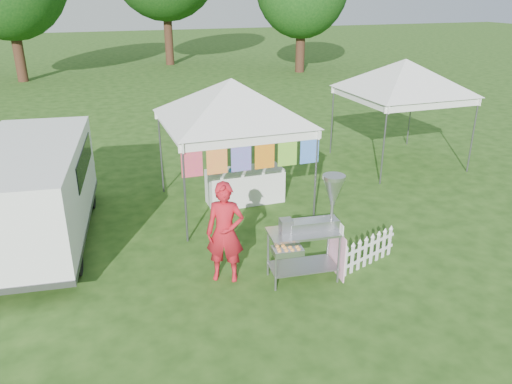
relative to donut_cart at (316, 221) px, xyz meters
name	(u,v)px	position (x,y,z in m)	size (l,w,h in m)	color
ground	(292,280)	(-0.40, 0.03, -1.11)	(120.00, 120.00, 0.00)	#204212
canopy_main	(231,79)	(-0.40, 3.53, 1.87)	(4.24, 4.24, 3.45)	#59595E
canopy_right	(406,59)	(5.10, 5.03, 1.88)	(4.24, 4.24, 3.45)	#59595E
donut_cart	(316,221)	(0.00, 0.00, 0.00)	(1.44, 0.89, 1.89)	gray
vendor	(225,233)	(-1.47, 0.49, -0.21)	(0.66, 0.43, 1.81)	red
cargo_van	(35,190)	(-4.61, 3.24, -0.04)	(2.49, 4.99, 1.99)	white
picket_fence	(368,251)	(1.14, 0.05, -0.83)	(1.37, 0.50, 0.56)	white
display_table	(245,186)	(-0.07, 3.66, -0.70)	(1.80, 0.70, 0.82)	white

